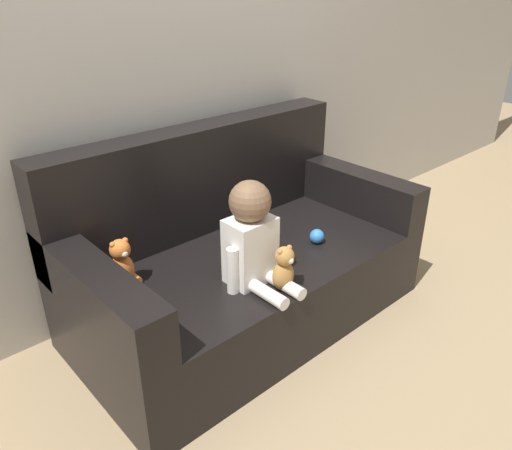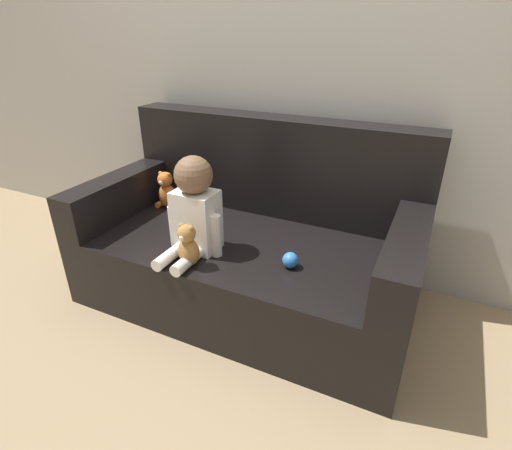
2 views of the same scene
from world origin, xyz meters
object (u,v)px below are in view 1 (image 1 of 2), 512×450
(couch, at_px, (238,258))
(toy_ball, at_px, (317,236))
(plush_toy_side, at_px, (122,264))
(teddy_bear_brown, at_px, (284,269))
(person_baby, at_px, (252,238))

(couch, distance_m, toy_ball, 0.41)
(plush_toy_side, xyz_separation_m, toy_ball, (0.92, -0.31, -0.07))
(toy_ball, bearing_deg, couch, 141.71)
(teddy_bear_brown, xyz_separation_m, plush_toy_side, (-0.49, 0.49, 0.00))
(person_baby, distance_m, toy_ball, 0.51)
(couch, distance_m, plush_toy_side, 0.63)
(person_baby, distance_m, teddy_bear_brown, 0.19)
(plush_toy_side, bearing_deg, person_baby, -38.76)
(couch, xyz_separation_m, plush_toy_side, (-0.60, 0.06, 0.18))
(teddy_bear_brown, bearing_deg, plush_toy_side, 134.81)
(person_baby, xyz_separation_m, plush_toy_side, (-0.44, 0.35, -0.11))
(person_baby, xyz_separation_m, toy_ball, (0.48, 0.04, -0.18))
(toy_ball, bearing_deg, plush_toy_side, 161.30)
(couch, relative_size, person_baby, 3.68)
(person_baby, height_order, plush_toy_side, person_baby)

